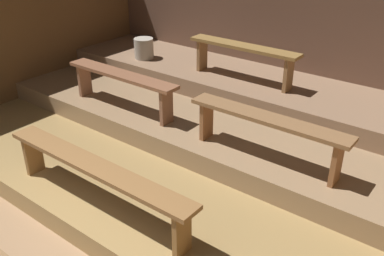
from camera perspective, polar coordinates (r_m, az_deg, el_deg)
name	(u,v)px	position (r m, az deg, el deg)	size (l,w,h in m)	color
ground	(160,186)	(4.93, -4.31, -7.75)	(6.70, 5.88, 0.08)	#9D7754
wall_back	(275,37)	(6.39, 11.07, 11.93)	(6.70, 0.06, 2.30)	brown
platform_lower	(194,151)	(5.26, 0.28, -3.15)	(5.90, 3.79, 0.24)	#A0804C
platform_middle	(226,115)	(5.65, 4.53, 1.77)	(5.90, 2.42, 0.24)	#997A58
platform_upper	(249,85)	(6.01, 7.70, 5.72)	(5.90, 1.25, 0.24)	#916F54
bench_lower_center	(95,172)	(4.01, -12.84, -5.79)	(2.27, 0.24, 0.48)	olive
bench_middle_left	(121,80)	(5.47, -9.45, 6.32)	(1.72, 0.24, 0.48)	#935E41
bench_middle_right	(267,125)	(4.30, 10.00, 0.35)	(1.72, 0.24, 0.48)	olive
bench_upper_center	(243,53)	(5.74, 6.87, 10.01)	(1.58, 0.24, 0.48)	olive
pail_upper	(144,48)	(6.71, -6.48, 10.57)	(0.30, 0.30, 0.31)	#B2A899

